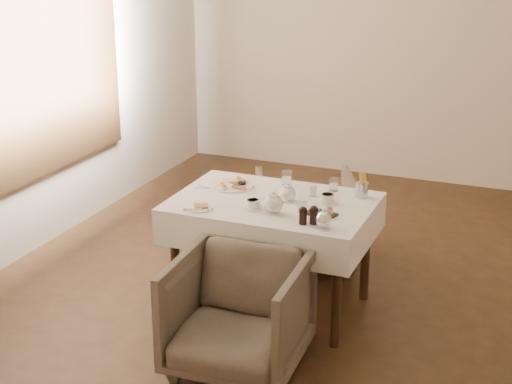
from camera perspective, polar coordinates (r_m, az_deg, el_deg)
The scene contains 21 objects.
room at distance 6.29m, azimuth -14.67°, elevation 10.76°, with size 5.00×5.00×5.00m.
table at distance 5.07m, azimuth 1.22°, elevation -1.88°, with size 1.28×0.88×0.75m.
armchair_near at distance 4.51m, azimuth -1.31°, elevation -8.86°, with size 0.73×0.75×0.68m, color #4D4538.
armchair_far at distance 5.87m, azimuth 3.63°, elevation -2.03°, with size 0.72×0.74×0.68m, color #4D4538.
breakfast_plate at distance 5.30m, azimuth -1.73°, elevation 0.52°, with size 0.30×0.30×0.04m.
side_plate at distance 4.90m, azimuth -4.25°, elevation -1.13°, with size 0.18×0.17×0.02m.
teapot_centre at distance 5.02m, azimuth 2.35°, elevation 0.01°, with size 0.15×0.11×0.12m, color white, non-canonical shape.
teapot_front at distance 4.80m, azimuth 1.27°, elevation -0.74°, with size 0.17×0.13×0.14m, color white, non-canonical shape.
creamer at distance 5.12m, azimuth 4.09°, elevation 0.15°, with size 0.06×0.06×0.07m, color white.
teacup_near at distance 4.88m, azimuth -0.23°, elevation -0.92°, with size 0.12×0.12×0.06m.
teacup_far at distance 4.99m, azimuth 5.23°, elevation -0.53°, with size 0.13×0.13×0.06m.
glass_left at distance 5.32m, azimuth 2.25°, elevation 1.03°, with size 0.07×0.07×0.10m, color silver.
glass_mid at distance 4.90m, azimuth 3.38°, elevation -0.62°, with size 0.07×0.07×0.10m, color silver.
glass_right at distance 5.22m, azimuth 5.68°, elevation 0.54°, with size 0.06×0.06×0.09m, color silver.
condiment_board at distance 4.80m, azimuth 4.75°, elevation -1.51°, with size 0.20×0.16×0.05m.
pepper_mill_left at distance 4.64m, azimuth 3.43°, elevation -1.70°, with size 0.05×0.05×0.11m, color black, non-canonical shape.
pepper_mill_right at distance 4.65m, azimuth 4.22°, elevation -1.66°, with size 0.06×0.06×0.12m, color black, non-canonical shape.
silver_pot at distance 4.59m, azimuth 4.94°, elevation -1.90°, with size 0.12×0.09×0.12m, color white, non-canonical shape.
fries_cup at distance 5.11m, azimuth 7.72°, elevation 0.44°, with size 0.08×0.08×0.18m.
cutlery_fork at distance 5.27m, azimuth -3.45°, elevation 0.31°, with size 0.01×0.17×0.00m, color silver.
cutlery_knife at distance 5.26m, azimuth -3.40°, elevation 0.27°, with size 0.02×0.20×0.00m, color silver.
Camera 1 is at (1.52, -4.98, 2.48)m, focal length 55.00 mm.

